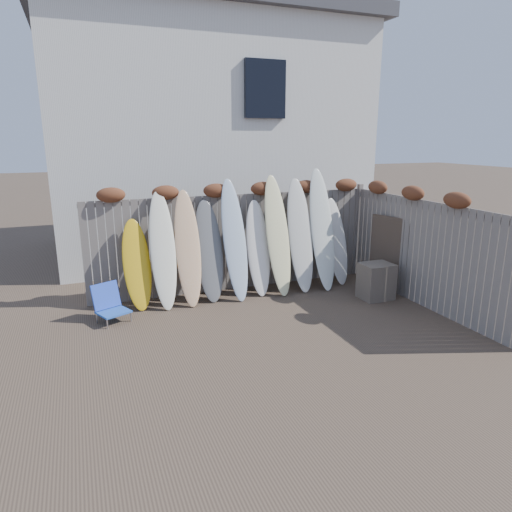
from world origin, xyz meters
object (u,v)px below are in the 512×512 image
object	(u,v)px
beach_chair	(110,304)
lattice_panel	(391,255)
wooden_crate	(376,281)
surfboard_0	(137,265)

from	to	relation	value
beach_chair	lattice_panel	bearing A→B (deg)	-4.69
lattice_panel	wooden_crate	bearing A→B (deg)	-168.03
wooden_crate	lattice_panel	distance (m)	0.75
wooden_crate	lattice_panel	xyz separation A→B (m)	(0.55, 0.29, 0.42)
beach_chair	surfboard_0	distance (m)	0.91
lattice_panel	beach_chair	bearing A→B (deg)	159.19
beach_chair	lattice_panel	distance (m)	5.61
lattice_panel	surfboard_0	xyz separation A→B (m)	(-5.01, 0.94, 0.05)
beach_chair	wooden_crate	xyz separation A→B (m)	(5.02, -0.75, 0.05)
beach_chair	lattice_panel	xyz separation A→B (m)	(5.57, -0.46, 0.48)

